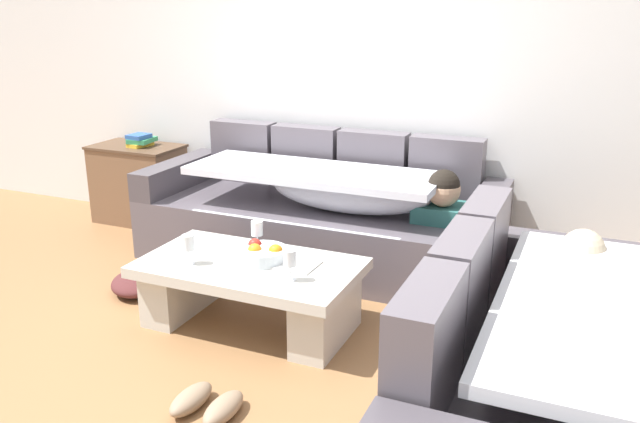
{
  "coord_description": "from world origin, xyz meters",
  "views": [
    {
      "loc": [
        1.71,
        -2.31,
        1.73
      ],
      "look_at": [
        0.23,
        1.09,
        0.55
      ],
      "focal_mm": 36.58,
      "sensor_mm": 36.0,
      "label": 1
    }
  ],
  "objects_px": {
    "open_magazine": "(292,264)",
    "pair_of_shoes": "(207,404)",
    "couch_along_wall": "(325,217)",
    "couch_near_window": "(546,376)",
    "book_stack_on_cabinet": "(141,140)",
    "wine_glass_far_back": "(257,230)",
    "fruit_bowl": "(262,253)",
    "side_cabinet": "(139,184)",
    "coffee_table": "(250,286)",
    "crumpled_garment": "(137,283)",
    "wine_glass_near_left": "(188,244)",
    "wine_glass_near_right": "(290,259)"
  },
  "relations": [
    {
      "from": "wine_glass_near_right",
      "to": "wine_glass_far_back",
      "type": "bearing_deg",
      "value": 137.98
    },
    {
      "from": "couch_near_window",
      "to": "fruit_bowl",
      "type": "xyz_separation_m",
      "value": [
        -1.55,
        0.54,
        0.08
      ]
    },
    {
      "from": "open_magazine",
      "to": "wine_glass_near_left",
      "type": "bearing_deg",
      "value": -156.79
    },
    {
      "from": "wine_glass_far_back",
      "to": "crumpled_garment",
      "type": "relative_size",
      "value": 0.42
    },
    {
      "from": "wine_glass_near_right",
      "to": "side_cabinet",
      "type": "distance_m",
      "value": 2.51
    },
    {
      "from": "wine_glass_far_back",
      "to": "pair_of_shoes",
      "type": "height_order",
      "value": "wine_glass_far_back"
    },
    {
      "from": "wine_glass_near_left",
      "to": "side_cabinet",
      "type": "relative_size",
      "value": 0.23
    },
    {
      "from": "couch_along_wall",
      "to": "crumpled_garment",
      "type": "relative_size",
      "value": 6.17
    },
    {
      "from": "fruit_bowl",
      "to": "side_cabinet",
      "type": "relative_size",
      "value": 0.39
    },
    {
      "from": "side_cabinet",
      "to": "crumpled_garment",
      "type": "distance_m",
      "value": 1.48
    },
    {
      "from": "couch_along_wall",
      "to": "open_magazine",
      "type": "relative_size",
      "value": 8.81
    },
    {
      "from": "pair_of_shoes",
      "to": "wine_glass_near_right",
      "type": "bearing_deg",
      "value": 83.08
    },
    {
      "from": "wine_glass_far_back",
      "to": "crumpled_garment",
      "type": "distance_m",
      "value": 0.93
    },
    {
      "from": "book_stack_on_cabinet",
      "to": "crumpled_garment",
      "type": "bearing_deg",
      "value": -54.58
    },
    {
      "from": "side_cabinet",
      "to": "open_magazine",
      "type": "bearing_deg",
      "value": -31.34
    },
    {
      "from": "wine_glass_far_back",
      "to": "fruit_bowl",
      "type": "bearing_deg",
      "value": -53.32
    },
    {
      "from": "couch_near_window",
      "to": "fruit_bowl",
      "type": "relative_size",
      "value": 6.92
    },
    {
      "from": "wine_glass_near_right",
      "to": "crumpled_garment",
      "type": "bearing_deg",
      "value": 168.67
    },
    {
      "from": "couch_near_window",
      "to": "wine_glass_far_back",
      "type": "distance_m",
      "value": 1.81
    },
    {
      "from": "coffee_table",
      "to": "book_stack_on_cabinet",
      "type": "bearing_deg",
      "value": 143.23
    },
    {
      "from": "couch_near_window",
      "to": "side_cabinet",
      "type": "relative_size",
      "value": 2.69
    },
    {
      "from": "open_magazine",
      "to": "pair_of_shoes",
      "type": "distance_m",
      "value": 0.93
    },
    {
      "from": "couch_along_wall",
      "to": "couch_near_window",
      "type": "distance_m",
      "value": 2.21
    },
    {
      "from": "couch_along_wall",
      "to": "pair_of_shoes",
      "type": "xyz_separation_m",
      "value": [
        0.23,
        -1.86,
        -0.28
      ]
    },
    {
      "from": "side_cabinet",
      "to": "pair_of_shoes",
      "type": "bearing_deg",
      "value": -46.29
    },
    {
      "from": "side_cabinet",
      "to": "pair_of_shoes",
      "type": "xyz_separation_m",
      "value": [
        1.99,
        -2.08,
        -0.28
      ]
    },
    {
      "from": "open_magazine",
      "to": "pair_of_shoes",
      "type": "relative_size",
      "value": 0.94
    },
    {
      "from": "wine_glass_near_left",
      "to": "pair_of_shoes",
      "type": "bearing_deg",
      "value": -51.88
    },
    {
      "from": "fruit_bowl",
      "to": "couch_near_window",
      "type": "bearing_deg",
      "value": -19.13
    },
    {
      "from": "fruit_bowl",
      "to": "couch_along_wall",
      "type": "bearing_deg",
      "value": 92.64
    },
    {
      "from": "couch_near_window",
      "to": "coffee_table",
      "type": "xyz_separation_m",
      "value": [
        -1.6,
        0.48,
        -0.1
      ]
    },
    {
      "from": "side_cabinet",
      "to": "pair_of_shoes",
      "type": "distance_m",
      "value": 2.89
    },
    {
      "from": "wine_glass_far_back",
      "to": "couch_near_window",
      "type": "bearing_deg",
      "value": -22.48
    },
    {
      "from": "pair_of_shoes",
      "to": "couch_along_wall",
      "type": "bearing_deg",
      "value": 96.95
    },
    {
      "from": "couch_near_window",
      "to": "book_stack_on_cabinet",
      "type": "relative_size",
      "value": 8.22
    },
    {
      "from": "couch_near_window",
      "to": "couch_along_wall",
      "type": "bearing_deg",
      "value": 46.26
    },
    {
      "from": "coffee_table",
      "to": "wine_glass_far_back",
      "type": "height_order",
      "value": "wine_glass_far_back"
    },
    {
      "from": "fruit_bowl",
      "to": "wine_glass_far_back",
      "type": "xyz_separation_m",
      "value": [
        -0.11,
        0.15,
        0.08
      ]
    },
    {
      "from": "couch_near_window",
      "to": "wine_glass_near_right",
      "type": "xyz_separation_m",
      "value": [
        -1.29,
        0.35,
        0.16
      ]
    },
    {
      "from": "couch_near_window",
      "to": "book_stack_on_cabinet",
      "type": "xyz_separation_m",
      "value": [
        -3.31,
        1.75,
        0.35
      ]
    },
    {
      "from": "wine_glass_far_back",
      "to": "wine_glass_near_left",
      "type": "bearing_deg",
      "value": -122.67
    },
    {
      "from": "couch_near_window",
      "to": "wine_glass_far_back",
      "type": "height_order",
      "value": "couch_near_window"
    },
    {
      "from": "wine_glass_far_back",
      "to": "pair_of_shoes",
      "type": "relative_size",
      "value": 0.56
    },
    {
      "from": "fruit_bowl",
      "to": "book_stack_on_cabinet",
      "type": "distance_m",
      "value": 2.15
    },
    {
      "from": "fruit_bowl",
      "to": "book_stack_on_cabinet",
      "type": "xyz_separation_m",
      "value": [
        -1.76,
        1.22,
        0.27
      ]
    },
    {
      "from": "wine_glass_far_back",
      "to": "pair_of_shoes",
      "type": "xyz_separation_m",
      "value": [
        0.29,
        -1.02,
        -0.45
      ]
    },
    {
      "from": "couch_near_window",
      "to": "open_magazine",
      "type": "xyz_separation_m",
      "value": [
        -1.37,
        0.54,
        0.05
      ]
    },
    {
      "from": "fruit_bowl",
      "to": "wine_glass_near_left",
      "type": "height_order",
      "value": "wine_glass_near_left"
    },
    {
      "from": "couch_along_wall",
      "to": "couch_near_window",
      "type": "bearing_deg",
      "value": -43.74
    },
    {
      "from": "open_magazine",
      "to": "side_cabinet",
      "type": "bearing_deg",
      "value": 150.07
    }
  ]
}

